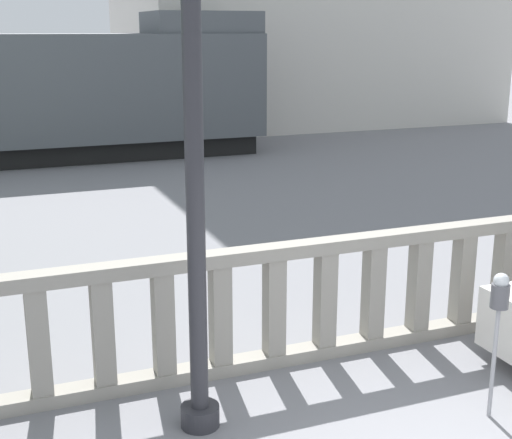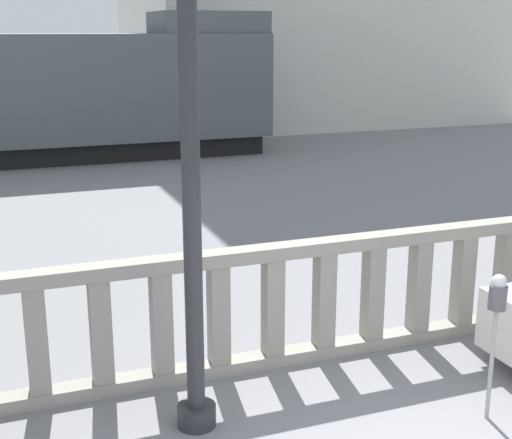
% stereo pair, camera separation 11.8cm
% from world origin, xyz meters
% --- Properties ---
extents(balustrade, '(17.37, 0.24, 1.35)m').
position_xyz_m(balustrade, '(0.00, 2.76, 0.68)').
color(balustrade, gray).
rests_on(balustrade, ground).
extents(lamppost, '(0.36, 0.36, 6.17)m').
position_xyz_m(lamppost, '(-1.41, 1.87, 3.08)').
color(lamppost, '#2D2D33').
rests_on(lamppost, ground).
extents(parking_meter, '(0.17, 0.17, 1.42)m').
position_xyz_m(parking_meter, '(1.17, 1.04, 1.14)').
color(parking_meter, '#99999E').
rests_on(parking_meter, ground).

